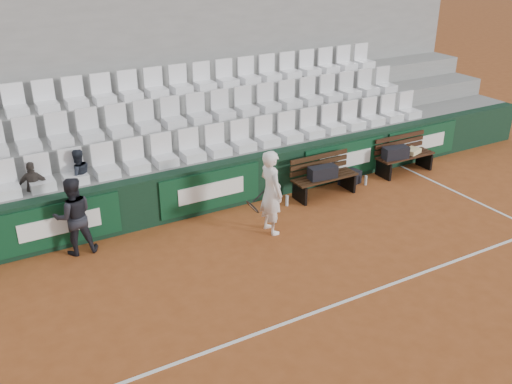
# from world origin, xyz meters

# --- Properties ---
(ground) EXTENTS (80.00, 80.00, 0.00)m
(ground) POSITION_xyz_m (0.00, 0.00, 0.00)
(ground) COLOR #9F4E23
(ground) RESTS_ON ground
(court_baseline) EXTENTS (18.00, 0.06, 0.01)m
(court_baseline) POSITION_xyz_m (0.00, 0.00, 0.00)
(court_baseline) COLOR white
(court_baseline) RESTS_ON ground
(back_barrier) EXTENTS (18.00, 0.34, 1.00)m
(back_barrier) POSITION_xyz_m (0.07, 3.99, 0.50)
(back_barrier) COLOR black
(back_barrier) RESTS_ON ground
(grandstand_tier_front) EXTENTS (18.00, 0.95, 1.00)m
(grandstand_tier_front) POSITION_xyz_m (0.00, 4.62, 0.50)
(grandstand_tier_front) COLOR gray
(grandstand_tier_front) RESTS_ON ground
(grandstand_tier_mid) EXTENTS (18.00, 0.95, 1.45)m
(grandstand_tier_mid) POSITION_xyz_m (0.00, 5.58, 0.72)
(grandstand_tier_mid) COLOR gray
(grandstand_tier_mid) RESTS_ON ground
(grandstand_tier_back) EXTENTS (18.00, 0.95, 1.90)m
(grandstand_tier_back) POSITION_xyz_m (0.00, 6.53, 0.95)
(grandstand_tier_back) COLOR gray
(grandstand_tier_back) RESTS_ON ground
(grandstand_rear_wall) EXTENTS (18.00, 0.30, 4.40)m
(grandstand_rear_wall) POSITION_xyz_m (0.00, 7.15, 2.20)
(grandstand_rear_wall) COLOR gray
(grandstand_rear_wall) RESTS_ON ground
(seat_row_front) EXTENTS (11.90, 0.44, 0.63)m
(seat_row_front) POSITION_xyz_m (0.00, 4.45, 1.31)
(seat_row_front) COLOR white
(seat_row_front) RESTS_ON grandstand_tier_front
(seat_row_mid) EXTENTS (11.90, 0.44, 0.63)m
(seat_row_mid) POSITION_xyz_m (0.00, 5.40, 1.77)
(seat_row_mid) COLOR silver
(seat_row_mid) RESTS_ON grandstand_tier_mid
(seat_row_back) EXTENTS (11.90, 0.44, 0.63)m
(seat_row_back) POSITION_xyz_m (0.00, 6.35, 2.21)
(seat_row_back) COLOR white
(seat_row_back) RESTS_ON grandstand_tier_back
(bench_left) EXTENTS (1.50, 0.56, 0.45)m
(bench_left) POSITION_xyz_m (2.34, 3.40, 0.23)
(bench_left) COLOR #341E0F
(bench_left) RESTS_ON ground
(bench_right) EXTENTS (1.50, 0.56, 0.45)m
(bench_right) POSITION_xyz_m (4.78, 3.52, 0.23)
(bench_right) COLOR #361C10
(bench_right) RESTS_ON ground
(sports_bag_left) EXTENTS (0.65, 0.33, 0.27)m
(sports_bag_left) POSITION_xyz_m (2.24, 3.35, 0.58)
(sports_bag_left) COLOR black
(sports_bag_left) RESTS_ON bench_left
(sports_bag_right) EXTENTS (0.64, 0.38, 0.28)m
(sports_bag_right) POSITION_xyz_m (4.41, 3.47, 0.59)
(sports_bag_right) COLOR black
(sports_bag_right) RESTS_ON bench_right
(towel) EXTENTS (0.46, 0.39, 0.11)m
(towel) POSITION_xyz_m (5.00, 3.53, 0.50)
(towel) COLOR beige
(towel) RESTS_ON bench_right
(sports_bag_ground) EXTENTS (0.56, 0.41, 0.30)m
(sports_bag_ground) POSITION_xyz_m (3.22, 3.62, 0.15)
(sports_bag_ground) COLOR black
(sports_bag_ground) RESTS_ON ground
(water_bottle_near) EXTENTS (0.07, 0.07, 0.23)m
(water_bottle_near) POSITION_xyz_m (1.34, 3.36, 0.12)
(water_bottle_near) COLOR silver
(water_bottle_near) RESTS_ON ground
(water_bottle_far) EXTENTS (0.06, 0.06, 0.23)m
(water_bottle_far) POSITION_xyz_m (3.50, 3.39, 0.11)
(water_bottle_far) COLOR silver
(water_bottle_far) RESTS_ON ground
(tennis_player) EXTENTS (0.70, 0.62, 1.67)m
(tennis_player) POSITION_xyz_m (0.46, 2.57, 0.83)
(tennis_player) COLOR white
(tennis_player) RESTS_ON ground
(ball_kid) EXTENTS (0.75, 0.61, 1.46)m
(ball_kid) POSITION_xyz_m (-2.98, 3.62, 0.73)
(ball_kid) COLOR black
(ball_kid) RESTS_ON ground
(spectator_b) EXTENTS (0.63, 0.41, 0.99)m
(spectator_b) POSITION_xyz_m (-3.44, 4.50, 1.50)
(spectator_b) COLOR #37302C
(spectator_b) RESTS_ON grandstand_tier_front
(spectator_c) EXTENTS (0.58, 0.48, 1.08)m
(spectator_c) POSITION_xyz_m (-2.62, 4.50, 1.54)
(spectator_c) COLOR #1D222C
(spectator_c) RESTS_ON grandstand_tier_front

